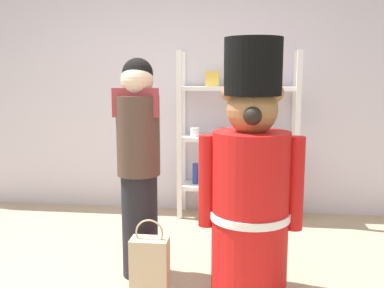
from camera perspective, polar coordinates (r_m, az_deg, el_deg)
The scene contains 5 objects.
back_wall at distance 4.66m, azimuth -0.73°, elevation 7.13°, with size 6.40×0.12×2.60m, color silver.
merchandise_shelf at distance 4.44m, azimuth 6.08°, elevation 1.09°, with size 1.21×0.35×1.70m.
teddy_bear_guard at distance 2.85m, azimuth 7.71°, elevation -5.55°, with size 0.68×0.52×1.69m.
person_shopper at distance 3.11m, azimuth -7.03°, elevation -2.37°, with size 0.32×0.31×1.58m.
shopping_bag at distance 3.02m, azimuth -5.58°, elevation -15.61°, with size 0.25×0.15×0.52m.
Camera 1 is at (0.61, -2.42, 1.46)m, focal length 40.54 mm.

